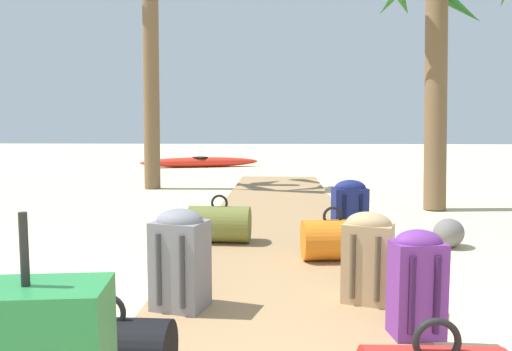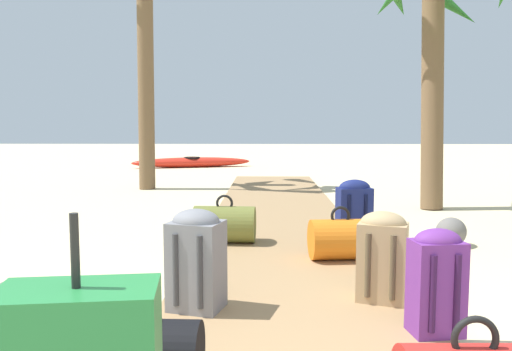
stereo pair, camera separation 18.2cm
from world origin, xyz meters
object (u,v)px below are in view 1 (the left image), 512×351
object	(u,v)px
backpack_tan	(368,255)
duffel_bag_olive	(220,224)
backpack_purple	(417,281)
palm_tree_far_right	(438,15)
backpack_grey	(180,256)
backpack_navy	(350,209)
duffel_bag_orange	(332,240)
kayak	(200,162)

from	to	relation	value
backpack_tan	duffel_bag_olive	world-z (taller)	backpack_tan
backpack_tan	backpack_purple	distance (m)	0.53
backpack_purple	palm_tree_far_right	size ratio (longest dim) A/B	0.16
backpack_grey	backpack_purple	bearing A→B (deg)	-14.47
backpack_tan	backpack_navy	size ratio (longest dim) A/B	0.96
duffel_bag_orange	duffel_bag_olive	bearing A→B (deg)	149.60
duffel_bag_orange	backpack_navy	size ratio (longest dim) A/B	0.88
backpack_grey	duffel_bag_orange	distance (m)	1.55
backpack_grey	duffel_bag_olive	bearing A→B (deg)	89.21
backpack_navy	kayak	size ratio (longest dim) A/B	0.17
duffel_bag_orange	kayak	xyz separation A→B (m)	(-2.79, 10.43, -0.10)
backpack_purple	backpack_grey	bearing A→B (deg)	165.53
duffel_bag_orange	palm_tree_far_right	distance (m)	4.35
duffel_bag_orange	backpack_tan	xyz separation A→B (m)	(0.12, -0.99, 0.13)
duffel_bag_orange	backpack_navy	xyz separation A→B (m)	(0.24, 0.69, 0.14)
backpack_purple	kayak	world-z (taller)	backpack_purple
backpack_navy	palm_tree_far_right	bearing A→B (deg)	58.15
backpack_grey	palm_tree_far_right	world-z (taller)	palm_tree_far_right
backpack_purple	palm_tree_far_right	bearing A→B (deg)	72.40
backpack_grey	backpack_navy	world-z (taller)	backpack_grey
backpack_purple	duffel_bag_orange	bearing A→B (deg)	100.75
duffel_bag_orange	backpack_grey	bearing A→B (deg)	-131.82
palm_tree_far_right	backpack_purple	bearing A→B (deg)	-107.60
backpack_purple	kayak	xyz separation A→B (m)	(-3.07, 11.92, -0.23)
palm_tree_far_right	kayak	bearing A→B (deg)	121.82
backpack_grey	duffel_bag_orange	xyz separation A→B (m)	(1.03, 1.15, -0.15)
backpack_navy	duffel_bag_orange	bearing A→B (deg)	-108.88
backpack_tan	backpack_navy	bearing A→B (deg)	85.91
backpack_grey	palm_tree_far_right	distance (m)	5.60
backpack_grey	duffel_bag_orange	world-z (taller)	backpack_grey
duffel_bag_olive	kayak	distance (m)	10.00
backpack_tan	duffel_bag_olive	distance (m)	1.94
backpack_purple	kayak	bearing A→B (deg)	104.44
kayak	palm_tree_far_right	bearing A→B (deg)	-58.18
backpack_tan	backpack_purple	size ratio (longest dim) A/B	1.01
backpack_navy	kayak	xyz separation A→B (m)	(-3.02, 9.74, -0.24)
backpack_grey	backpack_tan	bearing A→B (deg)	8.04
backpack_navy	kayak	distance (m)	10.20
backpack_grey	kayak	world-z (taller)	backpack_grey
backpack_navy	backpack_grey	bearing A→B (deg)	-124.50
backpack_grey	duffel_bag_orange	size ratio (longest dim) A/B	1.16
backpack_grey	duffel_bag_olive	xyz separation A→B (m)	(0.02, 1.74, -0.15)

